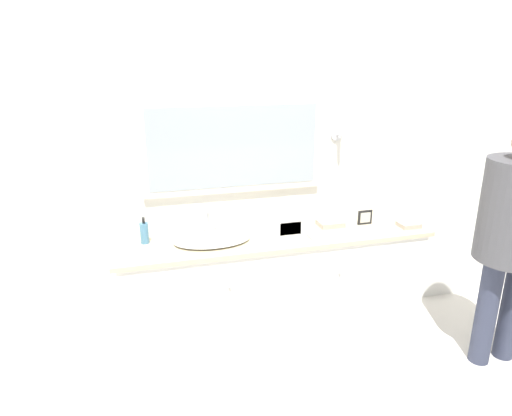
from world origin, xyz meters
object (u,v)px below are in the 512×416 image
sink_basin (212,239)px  soap_bottle (144,233)px  appliance_box (287,225)px  picture_frame (365,217)px

sink_basin → soap_bottle: (-0.43, 0.09, 0.05)m
soap_bottle → appliance_box: 0.96m
sink_basin → appliance_box: (0.53, -0.00, 0.05)m
soap_bottle → appliance_box: size_ratio=0.88×
soap_bottle → sink_basin: bearing=-11.9°
picture_frame → appliance_box: bearing=-177.5°
sink_basin → soap_bottle: 0.44m
appliance_box → picture_frame: bearing=2.5°
appliance_box → picture_frame: 0.61m
soap_bottle → appliance_box: soap_bottle is taller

